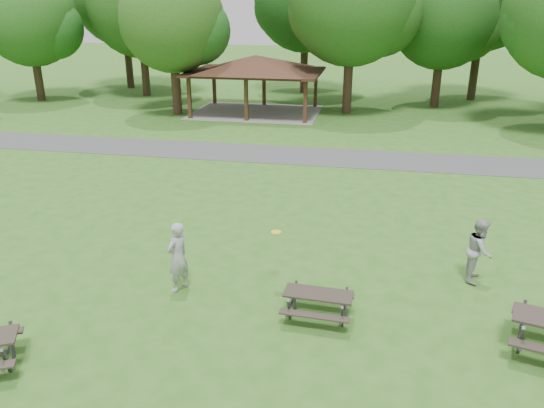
% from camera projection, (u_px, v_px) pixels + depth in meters
% --- Properties ---
extents(ground, '(160.00, 160.00, 0.00)m').
position_uv_depth(ground, '(201.00, 307.00, 13.08)').
color(ground, '#2E601B').
rests_on(ground, ground).
extents(asphalt_path, '(120.00, 3.20, 0.02)m').
position_uv_depth(asphalt_path, '(291.00, 155.00, 25.90)').
color(asphalt_path, '#414143').
rests_on(asphalt_path, ground).
extents(pavilion, '(8.60, 7.01, 3.76)m').
position_uv_depth(pavilion, '(255.00, 66.00, 34.68)').
color(pavilion, '#312012').
rests_on(pavilion, ground).
extents(tree_row_b, '(7.14, 6.80, 9.28)m').
position_uv_depth(tree_row_b, '(31.00, 21.00, 38.16)').
color(tree_row_b, black).
rests_on(tree_row_b, ground).
extents(tree_row_c, '(8.19, 7.80, 10.67)m').
position_uv_depth(tree_row_c, '(141.00, 8.00, 39.80)').
color(tree_row_c, black).
rests_on(tree_row_c, ground).
extents(tree_row_d, '(6.93, 6.60, 9.27)m').
position_uv_depth(tree_row_d, '(173.00, 23.00, 33.23)').
color(tree_row_d, '#302015').
rests_on(tree_row_d, ground).
extents(tree_row_e, '(8.40, 8.00, 11.02)m').
position_uv_depth(tree_row_e, '(353.00, 5.00, 33.19)').
color(tree_row_e, '#322016').
rests_on(tree_row_e, ground).
extents(tree_row_f, '(7.35, 7.00, 9.55)m').
position_uv_depth(tree_row_f, '(445.00, 20.00, 35.67)').
color(tree_row_f, '#311F16').
rests_on(tree_row_f, ground).
extents(tree_deep_a, '(8.40, 8.00, 11.38)m').
position_uv_depth(tree_deep_a, '(124.00, 0.00, 43.32)').
color(tree_deep_a, black).
rests_on(tree_deep_a, ground).
extents(tree_deep_b, '(8.40, 8.00, 11.13)m').
position_uv_depth(tree_deep_b, '(307.00, 3.00, 41.19)').
color(tree_deep_b, '#311F15').
rests_on(tree_deep_b, ground).
extents(picnic_table_middle, '(1.68, 1.38, 0.70)m').
position_uv_depth(picnic_table_middle, '(318.00, 299.00, 12.48)').
color(picnic_table_middle, '#29221E').
rests_on(picnic_table_middle, ground).
extents(frisbee_in_flight, '(0.34, 0.34, 0.02)m').
position_uv_depth(frisbee_in_flight, '(276.00, 232.00, 13.51)').
color(frisbee_in_flight, yellow).
rests_on(frisbee_in_flight, ground).
extents(frisbee_thrower, '(0.68, 0.81, 1.88)m').
position_uv_depth(frisbee_thrower, '(178.00, 257.00, 13.58)').
color(frisbee_thrower, '#9E9EA1').
rests_on(frisbee_thrower, ground).
extents(frisbee_catcher, '(0.86, 0.99, 1.75)m').
position_uv_depth(frisbee_catcher, '(479.00, 250.00, 14.08)').
color(frisbee_catcher, '#A1A1A3').
rests_on(frisbee_catcher, ground).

